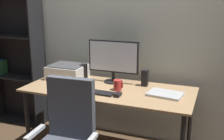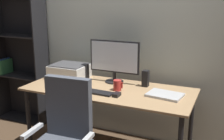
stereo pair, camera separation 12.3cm
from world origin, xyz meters
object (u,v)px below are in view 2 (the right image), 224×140
at_px(monitor, 114,59).
at_px(bookshelf, 20,56).
at_px(keyboard, 99,92).
at_px(speaker_left, 85,71).
at_px(mouse, 117,95).
at_px(laptop, 165,95).
at_px(desk, 109,96).
at_px(coffee_mug, 117,85).
at_px(printer, 69,71).
at_px(speaker_right, 146,78).

xyz_separation_m(monitor, bookshelf, (-1.43, 0.14, -0.12)).
height_order(keyboard, speaker_left, speaker_left).
height_order(monitor, mouse, monitor).
xyz_separation_m(laptop, speaker_left, (-0.97, 0.21, 0.07)).
xyz_separation_m(desk, coffee_mug, (0.10, -0.02, 0.13)).
height_order(printer, bookshelf, bookshelf).
height_order(mouse, coffee_mug, coffee_mug).
height_order(speaker_left, speaker_right, same).
relative_size(keyboard, printer, 0.72).
height_order(desk, monitor, monitor).
xyz_separation_m(laptop, printer, (-1.15, 0.16, 0.07)).
bearing_deg(speaker_right, keyboard, -130.95).
relative_size(keyboard, laptop, 0.91).
bearing_deg(printer, monitor, 6.14).
relative_size(coffee_mug, laptop, 0.33).
relative_size(mouse, bookshelf, 0.05).
bearing_deg(speaker_left, desk, -29.30).
height_order(keyboard, bookshelf, bookshelf).
distance_m(speaker_left, speaker_right, 0.71).
bearing_deg(coffee_mug, mouse, -69.29).
bearing_deg(desk, speaker_left, 150.70).
xyz_separation_m(desk, mouse, (0.17, -0.18, 0.09)).
distance_m(monitor, coffee_mug, 0.35).
height_order(keyboard, speaker_right, speaker_right).
xyz_separation_m(keyboard, bookshelf, (-1.44, 0.55, 0.13)).
distance_m(desk, speaker_left, 0.48).
bearing_deg(speaker_left, speaker_right, 0.00).
xyz_separation_m(speaker_left, speaker_right, (0.71, 0.00, 0.00)).
xyz_separation_m(speaker_left, bookshelf, (-1.07, 0.15, 0.05)).
relative_size(laptop, bookshelf, 0.18).
bearing_deg(keyboard, coffee_mug, 53.55).
height_order(mouse, laptop, mouse).
bearing_deg(mouse, printer, 154.71).
bearing_deg(monitor, laptop, -19.53).
bearing_deg(printer, bookshelf, 167.26).
height_order(speaker_left, printer, speaker_left).
xyz_separation_m(monitor, speaker_left, (-0.36, -0.01, -0.18)).
bearing_deg(desk, mouse, -47.61).
relative_size(coffee_mug, speaker_left, 0.61).
bearing_deg(monitor, speaker_left, -178.74).
height_order(desk, mouse, mouse).
xyz_separation_m(mouse, coffee_mug, (-0.06, 0.17, 0.04)).
bearing_deg(coffee_mug, laptop, 3.28).
height_order(coffee_mug, bookshelf, bookshelf).
bearing_deg(coffee_mug, speaker_left, 154.51).
xyz_separation_m(mouse, printer, (-0.74, 0.35, 0.06)).
height_order(monitor, speaker_left, monitor).
relative_size(mouse, printer, 0.24).
height_order(speaker_left, bookshelf, bookshelf).
relative_size(desk, coffee_mug, 16.42).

